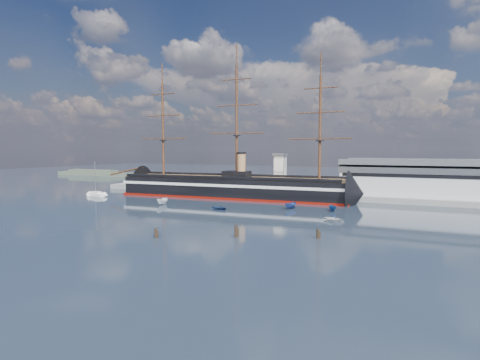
% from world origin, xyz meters
% --- Properties ---
extents(ground, '(600.00, 600.00, 0.00)m').
position_xyz_m(ground, '(0.00, 40.00, 0.00)').
color(ground, '#1D2634').
rests_on(ground, ground).
extents(quay, '(180.00, 18.00, 2.00)m').
position_xyz_m(quay, '(10.00, 76.00, 0.00)').
color(quay, slate).
rests_on(quay, ground).
extents(warehouse, '(63.00, 21.00, 11.60)m').
position_xyz_m(warehouse, '(58.00, 80.00, 7.98)').
color(warehouse, '#B7BABC').
rests_on(warehouse, ground).
extents(quay_tower, '(5.00, 5.00, 15.00)m').
position_xyz_m(quay_tower, '(3.00, 73.00, 9.75)').
color(quay_tower, silver).
rests_on(quay_tower, ground).
extents(shoreline, '(120.00, 10.00, 4.00)m').
position_xyz_m(shoreline, '(-139.23, 135.00, 1.45)').
color(shoreline, '#3F4C38').
rests_on(shoreline, ground).
extents(warship, '(113.29, 20.95, 53.94)m').
position_xyz_m(warship, '(-13.67, 60.00, 4.04)').
color(warship, black).
rests_on(warship, ground).
extents(sailboat, '(8.94, 4.59, 13.74)m').
position_xyz_m(sailboat, '(-62.06, 40.50, 0.87)').
color(sailboat, white).
rests_on(sailboat, ground).
extents(motorboat_a, '(7.12, 3.26, 2.75)m').
position_xyz_m(motorboat_a, '(-23.80, 31.62, 0.00)').
color(motorboat_a, white).
rests_on(motorboat_a, ground).
extents(motorboat_b, '(2.25, 3.67, 1.60)m').
position_xyz_m(motorboat_b, '(-1.38, 30.43, 0.00)').
color(motorboat_b, navy).
rests_on(motorboat_b, ground).
extents(motorboat_c, '(6.80, 3.85, 2.57)m').
position_xyz_m(motorboat_c, '(17.88, 41.15, 0.00)').
color(motorboat_c, navy).
rests_on(motorboat_c, ground).
extents(motorboat_e, '(2.51, 3.60, 1.56)m').
position_xyz_m(motorboat_e, '(34.56, 25.54, 0.00)').
color(motorboat_e, silver).
rests_on(motorboat_e, ground).
extents(motorboat_f, '(5.77, 4.34, 2.19)m').
position_xyz_m(motorboat_f, '(30.71, 42.49, 0.00)').
color(motorboat_f, navy).
rests_on(motorboat_f, ground).
extents(piling_near_mid, '(0.64, 0.64, 2.76)m').
position_xyz_m(piling_near_mid, '(5.10, -9.99, 0.00)').
color(piling_near_mid, black).
rests_on(piling_near_mid, ground).
extents(piling_near_right, '(0.64, 0.64, 3.28)m').
position_xyz_m(piling_near_right, '(20.15, -2.38, 0.00)').
color(piling_near_right, black).
rests_on(piling_near_right, ground).
extents(piling_far_right, '(0.64, 0.64, 2.69)m').
position_xyz_m(piling_far_right, '(36.08, 3.90, 0.00)').
color(piling_far_right, black).
rests_on(piling_far_right, ground).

